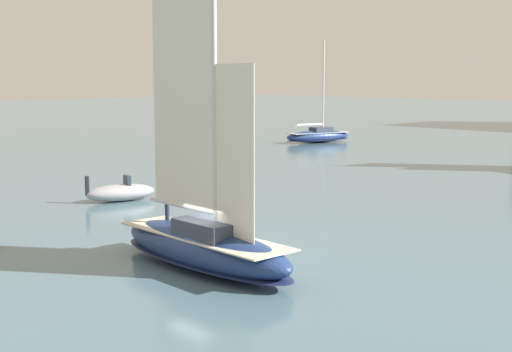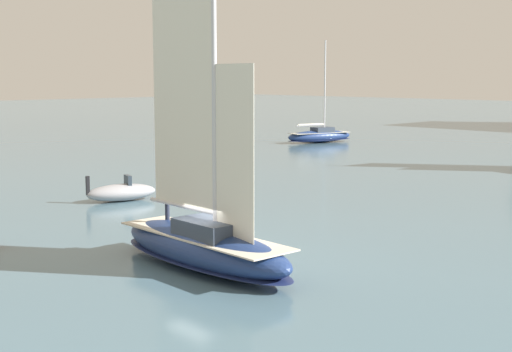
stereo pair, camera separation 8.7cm
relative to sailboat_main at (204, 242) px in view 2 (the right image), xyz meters
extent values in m
plane|color=slate|center=(-0.01, 0.00, -1.09)|extent=(400.00, 400.00, 0.00)
ellipsoid|color=navy|center=(-0.01, 0.00, -0.24)|extent=(10.04, 3.22, 1.69)
ellipsoid|color=#19234C|center=(-0.01, 0.00, -0.71)|extent=(10.14, 3.25, 0.20)
cube|color=beige|center=(-0.01, 0.00, 0.25)|extent=(8.83, 2.72, 0.06)
cube|color=#333D4C|center=(0.48, -0.02, 0.63)|extent=(2.86, 2.07, 0.69)
cylinder|color=silver|center=(0.78, -0.04, 6.48)|extent=(0.20, 0.20, 12.41)
cylinder|color=silver|center=(-1.45, 0.06, 1.27)|extent=(4.47, 0.37, 0.17)
cube|color=silver|center=(-1.27, 0.06, 6.36)|extent=(4.11, 0.21, 10.17)
cube|color=silver|center=(1.97, -0.09, 3.69)|extent=(2.18, 0.12, 6.82)
cylinder|color=#232838|center=(-2.97, 0.47, 0.70)|extent=(0.21, 0.21, 0.85)
cylinder|color=#262628|center=(-2.97, 0.47, 1.45)|extent=(0.35, 0.35, 0.65)
sphere|color=tan|center=(-2.97, 0.47, 1.90)|extent=(0.24, 0.24, 0.24)
ellipsoid|color=navy|center=(-32.74, 45.72, -0.36)|extent=(4.60, 8.90, 1.46)
ellipsoid|color=#19234C|center=(-32.74, 45.72, -0.76)|extent=(4.64, 8.99, 0.17)
cube|color=#BCB7A8|center=(-32.74, 45.72, 0.07)|extent=(3.95, 7.81, 0.06)
cube|color=#333D4C|center=(-32.62, 46.13, 0.40)|extent=(2.26, 2.76, 0.60)
cylinder|color=silver|center=(-32.56, 46.38, 5.46)|extent=(0.17, 0.17, 10.71)
cylinder|color=silver|center=(-33.07, 44.52, 0.96)|extent=(1.17, 3.76, 0.15)
cylinder|color=silver|center=(-33.07, 44.52, 1.06)|extent=(1.15, 3.41, 0.23)
ellipsoid|color=#99999E|center=(-15.61, 6.55, -0.56)|extent=(2.93, 4.74, 1.06)
cube|color=black|center=(-16.20, 4.53, 0.03)|extent=(0.29, 0.26, 1.17)
cube|color=#28333D|center=(-15.49, 6.97, 0.18)|extent=(0.92, 0.48, 0.64)
camera|label=1|loc=(21.50, -18.32, 6.63)|focal=50.00mm
camera|label=2|loc=(21.57, -18.26, 6.63)|focal=50.00mm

